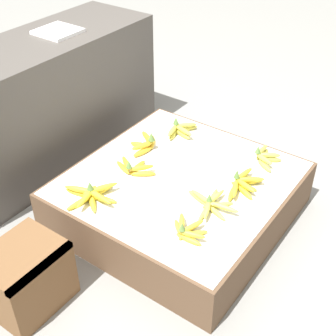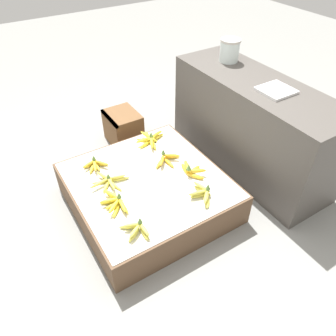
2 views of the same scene
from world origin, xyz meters
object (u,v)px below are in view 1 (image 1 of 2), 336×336
(banana_bunch_front_right, at_px, (265,157))
(banana_bunch_middle_right, at_px, (180,130))
(wooden_crate, at_px, (26,277))
(banana_bunch_front_left, at_px, (187,231))
(banana_bunch_middle_left, at_px, (91,195))
(banana_bunch_front_midleft, at_px, (211,204))
(banana_bunch_middle_midright, at_px, (146,144))
(banana_bunch_middle_midleft, at_px, (134,167))
(foam_tray_white, at_px, (58,31))
(banana_bunch_front_midright, at_px, (243,184))

(banana_bunch_front_right, relative_size, banana_bunch_middle_right, 0.81)
(wooden_crate, height_order, banana_bunch_front_right, banana_bunch_front_right)
(banana_bunch_front_left, distance_m, banana_bunch_middle_left, 0.48)
(banana_bunch_front_right, height_order, banana_bunch_middle_right, banana_bunch_middle_right)
(banana_bunch_front_midleft, bearing_deg, banana_bunch_middle_midright, 68.23)
(banana_bunch_front_midleft, relative_size, banana_bunch_middle_midleft, 1.20)
(banana_bunch_middle_midleft, height_order, banana_bunch_middle_right, banana_bunch_middle_right)
(banana_bunch_middle_left, height_order, foam_tray_white, foam_tray_white)
(banana_bunch_front_right, relative_size, banana_bunch_middle_midleft, 0.78)
(banana_bunch_middle_right, xyz_separation_m, foam_tray_white, (-0.17, 0.69, 0.45))
(wooden_crate, xyz_separation_m, banana_bunch_front_midleft, (0.69, -0.43, 0.12))
(banana_bunch_front_left, distance_m, banana_bunch_middle_midright, 0.67)
(wooden_crate, bearing_deg, banana_bunch_middle_midleft, 0.69)
(wooden_crate, relative_size, banana_bunch_front_left, 1.71)
(banana_bunch_front_left, bearing_deg, banana_bunch_middle_midleft, 64.70)
(banana_bunch_middle_midright, xyz_separation_m, foam_tray_white, (0.05, 0.62, 0.45))
(banana_bunch_middle_midleft, bearing_deg, banana_bunch_front_midright, -68.39)
(banana_bunch_front_midleft, distance_m, banana_bunch_front_right, 0.46)
(wooden_crate, height_order, banana_bunch_front_midleft, banana_bunch_front_midleft)
(banana_bunch_front_midleft, xyz_separation_m, banana_bunch_middle_midleft, (0.01, 0.44, 0.00))
(banana_bunch_front_midright, xyz_separation_m, banana_bunch_middle_right, (0.23, 0.50, 0.00))
(banana_bunch_middle_midleft, relative_size, banana_bunch_middle_right, 1.04)
(wooden_crate, bearing_deg, foam_tray_white, 36.41)
(wooden_crate, distance_m, banana_bunch_front_left, 0.67)
(banana_bunch_front_right, bearing_deg, banana_bunch_front_left, 177.99)
(banana_bunch_front_left, bearing_deg, banana_bunch_middle_midright, 52.26)
(wooden_crate, xyz_separation_m, banana_bunch_middle_right, (1.12, 0.02, 0.13))
(banana_bunch_front_left, xyz_separation_m, banana_bunch_middle_midleft, (0.21, 0.45, 0.00))
(banana_bunch_middle_midleft, distance_m, banana_bunch_middle_right, 0.42)
(banana_bunch_middle_midleft, distance_m, banana_bunch_middle_midright, 0.21)
(banana_bunch_front_midleft, xyz_separation_m, banana_bunch_front_midright, (0.20, -0.05, 0.00))
(banana_bunch_middle_right, height_order, foam_tray_white, foam_tray_white)
(banana_bunch_middle_left, bearing_deg, wooden_crate, -175.64)
(banana_bunch_front_left, distance_m, banana_bunch_front_midright, 0.41)
(banana_bunch_front_midright, relative_size, banana_bunch_middle_right, 1.14)
(banana_bunch_middle_right, bearing_deg, foam_tray_white, 103.71)
(banana_bunch_front_left, xyz_separation_m, foam_tray_white, (0.47, 1.15, 0.46))
(banana_bunch_front_midleft, relative_size, banana_bunch_front_midright, 1.09)
(banana_bunch_front_midright, xyz_separation_m, foam_tray_white, (0.06, 1.19, 0.46))
(banana_bunch_front_right, xyz_separation_m, banana_bunch_middle_midleft, (-0.45, 0.48, -0.00))
(banana_bunch_middle_midright, bearing_deg, banana_bunch_front_midright, -90.34)
(banana_bunch_middle_left, relative_size, banana_bunch_middle_midleft, 1.13)
(banana_bunch_front_midright, xyz_separation_m, banana_bunch_middle_left, (-0.47, 0.52, 0.00))
(banana_bunch_front_left, xyz_separation_m, banana_bunch_middle_left, (-0.06, 0.48, 0.00))
(banana_bunch_front_midleft, xyz_separation_m, foam_tray_white, (0.26, 1.14, 0.46))
(banana_bunch_front_midleft, height_order, banana_bunch_middle_midleft, banana_bunch_middle_midleft)
(banana_bunch_front_midright, bearing_deg, wooden_crate, 151.80)
(banana_bunch_middle_midleft, bearing_deg, banana_bunch_front_right, -46.58)
(wooden_crate, relative_size, banana_bunch_middle_midright, 1.41)
(banana_bunch_front_left, height_order, banana_bunch_front_midleft, banana_bunch_front_left)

